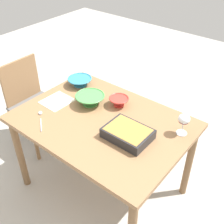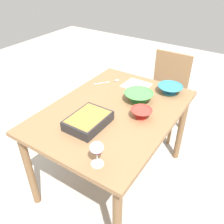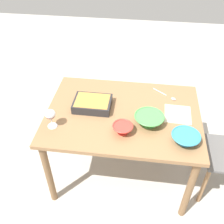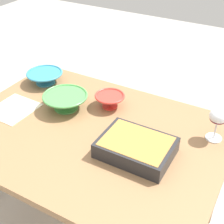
% 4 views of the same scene
% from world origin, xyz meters
% --- Properties ---
extents(dining_table, '(1.28, 0.93, 0.77)m').
position_xyz_m(dining_table, '(0.00, 0.00, 0.68)').
color(dining_table, olive).
rests_on(dining_table, ground_plane).
extents(wine_glass, '(0.08, 0.08, 0.16)m').
position_xyz_m(wine_glass, '(-0.54, -0.24, 0.89)').
color(wine_glass, white).
rests_on(wine_glass, dining_table).
extents(casserole_dish, '(0.31, 0.23, 0.07)m').
position_xyz_m(casserole_dish, '(-0.27, 0.04, 0.81)').
color(casserole_dish, '#262628').
rests_on(casserole_dish, dining_table).
extents(mixing_bowl, '(0.21, 0.21, 0.07)m').
position_xyz_m(mixing_bowl, '(0.48, -0.27, 0.81)').
color(mixing_bowl, teal).
rests_on(mixing_bowl, dining_table).
extents(small_bowl, '(0.16, 0.16, 0.07)m').
position_xyz_m(small_bowl, '(0.02, -0.23, 0.81)').
color(small_bowl, red).
rests_on(small_bowl, dining_table).
extents(serving_bowl, '(0.24, 0.24, 0.08)m').
position_xyz_m(serving_bowl, '(0.21, -0.11, 0.82)').
color(serving_bowl, '#4C994C').
rests_on(serving_bowl, dining_table).
extents(napkin, '(0.22, 0.24, 0.00)m').
position_xyz_m(napkin, '(0.45, 0.04, 0.77)').
color(napkin, beige).
rests_on(napkin, dining_table).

